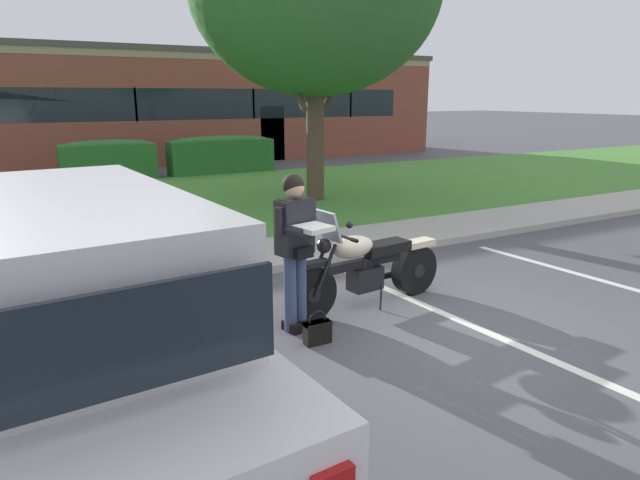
{
  "coord_description": "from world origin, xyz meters",
  "views": [
    {
      "loc": [
        -3.9,
        -4.2,
        2.48
      ],
      "look_at": [
        -0.89,
        1.27,
        0.85
      ],
      "focal_mm": 31.09,
      "sensor_mm": 36.0,
      "label": 1
    }
  ],
  "objects_px": {
    "handbag": "(318,330)",
    "hedge_center_left": "(221,154)",
    "rider_person": "(296,240)",
    "parked_suv_adjacent": "(52,324)",
    "hedge_left": "(108,160)",
    "brick_building": "(116,106)",
    "motorcycle": "(371,266)"
  },
  "relations": [
    {
      "from": "brick_building",
      "to": "parked_suv_adjacent",
      "type": "bearing_deg",
      "value": -100.63
    },
    {
      "from": "handbag",
      "to": "hedge_center_left",
      "type": "xyz_separation_m",
      "value": [
        3.41,
        12.8,
        0.51
      ]
    },
    {
      "from": "rider_person",
      "to": "handbag",
      "type": "relative_size",
      "value": 4.74
    },
    {
      "from": "rider_person",
      "to": "hedge_center_left",
      "type": "height_order",
      "value": "rider_person"
    },
    {
      "from": "motorcycle",
      "to": "rider_person",
      "type": "height_order",
      "value": "rider_person"
    },
    {
      "from": "parked_suv_adjacent",
      "to": "hedge_center_left",
      "type": "relative_size",
      "value": 1.47
    },
    {
      "from": "motorcycle",
      "to": "hedge_center_left",
      "type": "relative_size",
      "value": 0.67
    },
    {
      "from": "motorcycle",
      "to": "brick_building",
      "type": "xyz_separation_m",
      "value": [
        0.28,
        18.96,
        1.61
      ]
    },
    {
      "from": "brick_building",
      "to": "hedge_center_left",
      "type": "bearing_deg",
      "value": -73.39
    },
    {
      "from": "motorcycle",
      "to": "hedge_center_left",
      "type": "bearing_deg",
      "value": 79.25
    },
    {
      "from": "rider_person",
      "to": "parked_suv_adjacent",
      "type": "bearing_deg",
      "value": -156.24
    },
    {
      "from": "parked_suv_adjacent",
      "to": "hedge_center_left",
      "type": "xyz_separation_m",
      "value": [
        5.83,
        13.44,
        -0.3
      ]
    },
    {
      "from": "rider_person",
      "to": "parked_suv_adjacent",
      "type": "relative_size",
      "value": 0.34
    },
    {
      "from": "handbag",
      "to": "hedge_center_left",
      "type": "distance_m",
      "value": 13.26
    },
    {
      "from": "motorcycle",
      "to": "hedge_center_left",
      "type": "xyz_separation_m",
      "value": [
        2.31,
        12.15,
        0.16
      ]
    },
    {
      "from": "parked_suv_adjacent",
      "to": "brick_building",
      "type": "relative_size",
      "value": 0.19
    },
    {
      "from": "motorcycle",
      "to": "brick_building",
      "type": "bearing_deg",
      "value": 89.17
    },
    {
      "from": "motorcycle",
      "to": "parked_suv_adjacent",
      "type": "bearing_deg",
      "value": -159.85
    },
    {
      "from": "hedge_center_left",
      "to": "motorcycle",
      "type": "bearing_deg",
      "value": -100.75
    },
    {
      "from": "parked_suv_adjacent",
      "to": "hedge_left",
      "type": "bearing_deg",
      "value": 80.1
    },
    {
      "from": "motorcycle",
      "to": "rider_person",
      "type": "bearing_deg",
      "value": -168.1
    },
    {
      "from": "motorcycle",
      "to": "parked_suv_adjacent",
      "type": "xyz_separation_m",
      "value": [
        -3.52,
        -1.29,
        0.47
      ]
    },
    {
      "from": "hedge_center_left",
      "to": "brick_building",
      "type": "bearing_deg",
      "value": 106.61
    },
    {
      "from": "motorcycle",
      "to": "brick_building",
      "type": "distance_m",
      "value": 19.03
    },
    {
      "from": "handbag",
      "to": "brick_building",
      "type": "xyz_separation_m",
      "value": [
        1.37,
        19.61,
        1.95
      ]
    },
    {
      "from": "motorcycle",
      "to": "handbag",
      "type": "bearing_deg",
      "value": -149.18
    },
    {
      "from": "hedge_left",
      "to": "brick_building",
      "type": "height_order",
      "value": "brick_building"
    },
    {
      "from": "motorcycle",
      "to": "handbag",
      "type": "height_order",
      "value": "motorcycle"
    },
    {
      "from": "rider_person",
      "to": "hedge_center_left",
      "type": "bearing_deg",
      "value": 74.5
    },
    {
      "from": "rider_person",
      "to": "parked_suv_adjacent",
      "type": "distance_m",
      "value": 2.62
    },
    {
      "from": "rider_person",
      "to": "handbag",
      "type": "xyz_separation_m",
      "value": [
        0.03,
        -0.42,
        -0.86
      ]
    },
    {
      "from": "rider_person",
      "to": "hedge_center_left",
      "type": "xyz_separation_m",
      "value": [
        3.43,
        12.38,
        -0.36
      ]
    }
  ]
}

